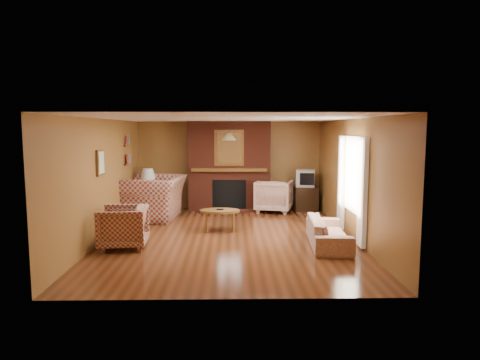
{
  "coord_description": "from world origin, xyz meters",
  "views": [
    {
      "loc": [
        0.07,
        -8.57,
        2.19
      ],
      "look_at": [
        0.25,
        0.6,
        1.1
      ],
      "focal_mm": 32.0,
      "sensor_mm": 36.0,
      "label": 1
    }
  ],
  "objects_px": {
    "floral_armchair": "(274,196)",
    "plaid_armchair": "(123,227)",
    "side_table": "(149,204)",
    "crt_tv": "(305,178)",
    "tv_stand": "(305,198)",
    "floral_sofa": "(328,232)",
    "table_lamp": "(148,180)",
    "plaid_loveseat": "(154,198)",
    "coffee_table": "(220,213)",
    "fireplace": "(229,167)"
  },
  "relations": [
    {
      "from": "floral_sofa",
      "to": "crt_tv",
      "type": "distance_m",
      "value": 3.53
    },
    {
      "from": "tv_stand",
      "to": "crt_tv",
      "type": "relative_size",
      "value": 1.17
    },
    {
      "from": "plaid_loveseat",
      "to": "tv_stand",
      "type": "relative_size",
      "value": 2.41
    },
    {
      "from": "plaid_armchair",
      "to": "coffee_table",
      "type": "bearing_deg",
      "value": 121.62
    },
    {
      "from": "floral_armchair",
      "to": "plaid_armchair",
      "type": "bearing_deg",
      "value": 63.73
    },
    {
      "from": "table_lamp",
      "to": "crt_tv",
      "type": "height_order",
      "value": "table_lamp"
    },
    {
      "from": "tv_stand",
      "to": "crt_tv",
      "type": "distance_m",
      "value": 0.56
    },
    {
      "from": "table_lamp",
      "to": "crt_tv",
      "type": "bearing_deg",
      "value": 4.74
    },
    {
      "from": "fireplace",
      "to": "floral_armchair",
      "type": "relative_size",
      "value": 2.56
    },
    {
      "from": "coffee_table",
      "to": "side_table",
      "type": "height_order",
      "value": "side_table"
    },
    {
      "from": "plaid_loveseat",
      "to": "coffee_table",
      "type": "distance_m",
      "value": 2.16
    },
    {
      "from": "coffee_table",
      "to": "plaid_armchair",
      "type": "bearing_deg",
      "value": -144.47
    },
    {
      "from": "floral_armchair",
      "to": "table_lamp",
      "type": "bearing_deg",
      "value": 20.0
    },
    {
      "from": "floral_armchair",
      "to": "coffee_table",
      "type": "relative_size",
      "value": 1.11
    },
    {
      "from": "table_lamp",
      "to": "coffee_table",
      "type": "bearing_deg",
      "value": -45.69
    },
    {
      "from": "plaid_armchair",
      "to": "tv_stand",
      "type": "height_order",
      "value": "plaid_armchair"
    },
    {
      "from": "table_lamp",
      "to": "tv_stand",
      "type": "bearing_deg",
      "value": 4.82
    },
    {
      "from": "table_lamp",
      "to": "tv_stand",
      "type": "height_order",
      "value": "table_lamp"
    },
    {
      "from": "plaid_armchair",
      "to": "floral_sofa",
      "type": "height_order",
      "value": "plaid_armchair"
    },
    {
      "from": "plaid_armchair",
      "to": "coffee_table",
      "type": "xyz_separation_m",
      "value": [
        1.76,
        1.26,
        0.02
      ]
    },
    {
      "from": "plaid_loveseat",
      "to": "crt_tv",
      "type": "xyz_separation_m",
      "value": [
        3.9,
        0.94,
        0.37
      ]
    },
    {
      "from": "plaid_armchair",
      "to": "fireplace",
      "type": "bearing_deg",
      "value": 148.64
    },
    {
      "from": "plaid_loveseat",
      "to": "plaid_armchair",
      "type": "distance_m",
      "value": 2.63
    },
    {
      "from": "fireplace",
      "to": "floral_sofa",
      "type": "xyz_separation_m",
      "value": [
        1.9,
        -3.66,
        -0.93
      ]
    },
    {
      "from": "crt_tv",
      "to": "table_lamp",
      "type": "bearing_deg",
      "value": -175.26
    },
    {
      "from": "fireplace",
      "to": "coffee_table",
      "type": "relative_size",
      "value": 2.84
    },
    {
      "from": "fireplace",
      "to": "floral_armchair",
      "type": "height_order",
      "value": "fireplace"
    },
    {
      "from": "coffee_table",
      "to": "tv_stand",
      "type": "height_order",
      "value": "tv_stand"
    },
    {
      "from": "floral_armchair",
      "to": "table_lamp",
      "type": "relative_size",
      "value": 1.44
    },
    {
      "from": "floral_sofa",
      "to": "table_lamp",
      "type": "xyz_separation_m",
      "value": [
        -4.0,
        3.13,
        0.64
      ]
    },
    {
      "from": "fireplace",
      "to": "plaid_armchair",
      "type": "bearing_deg",
      "value": -117.45
    },
    {
      "from": "plaid_armchair",
      "to": "table_lamp",
      "type": "bearing_deg",
      "value": 178.75
    },
    {
      "from": "floral_armchair",
      "to": "fireplace",
      "type": "bearing_deg",
      "value": 1.43
    },
    {
      "from": "floral_armchair",
      "to": "coffee_table",
      "type": "distance_m",
      "value": 2.58
    },
    {
      "from": "floral_armchair",
      "to": "crt_tv",
      "type": "xyz_separation_m",
      "value": [
        0.85,
        0.12,
        0.46
      ]
    },
    {
      "from": "side_table",
      "to": "crt_tv",
      "type": "height_order",
      "value": "crt_tv"
    },
    {
      "from": "floral_armchair",
      "to": "side_table",
      "type": "xyz_separation_m",
      "value": [
        -3.3,
        -0.22,
        -0.16
      ]
    },
    {
      "from": "plaid_armchair",
      "to": "side_table",
      "type": "distance_m",
      "value": 3.23
    },
    {
      "from": "fireplace",
      "to": "coffee_table",
      "type": "height_order",
      "value": "fireplace"
    },
    {
      "from": "side_table",
      "to": "coffee_table",
      "type": "bearing_deg",
      "value": -45.69
    },
    {
      "from": "plaid_armchair",
      "to": "floral_armchair",
      "type": "height_order",
      "value": "floral_armchair"
    },
    {
      "from": "coffee_table",
      "to": "crt_tv",
      "type": "height_order",
      "value": "crt_tv"
    },
    {
      "from": "plaid_armchair",
      "to": "tv_stand",
      "type": "relative_size",
      "value": 1.29
    },
    {
      "from": "plaid_loveseat",
      "to": "crt_tv",
      "type": "distance_m",
      "value": 4.03
    },
    {
      "from": "side_table",
      "to": "table_lamp",
      "type": "xyz_separation_m",
      "value": [
        0.0,
        0.0,
        0.63
      ]
    },
    {
      "from": "side_table",
      "to": "floral_armchair",
      "type": "bearing_deg",
      "value": 3.82
    },
    {
      "from": "plaid_loveseat",
      "to": "floral_sofa",
      "type": "bearing_deg",
      "value": 60.93
    },
    {
      "from": "fireplace",
      "to": "side_table",
      "type": "distance_m",
      "value": 2.35
    },
    {
      "from": "floral_sofa",
      "to": "coffee_table",
      "type": "distance_m",
      "value": 2.39
    },
    {
      "from": "table_lamp",
      "to": "floral_sofa",
      "type": "bearing_deg",
      "value": -38.0
    }
  ]
}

